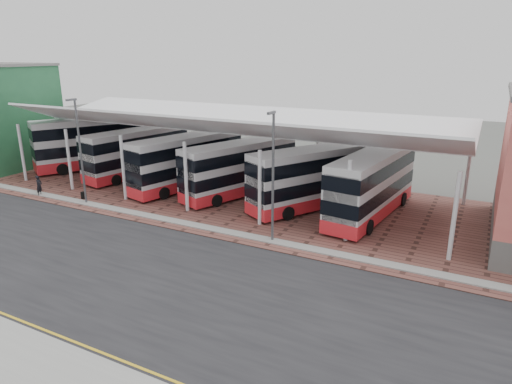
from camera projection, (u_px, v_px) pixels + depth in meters
ground at (186, 277)px, 23.88m from camera, size 140.00×140.00×0.00m
road at (174, 285)px, 23.02m from camera, size 120.00×14.00×0.02m
forecourt at (311, 210)px, 34.01m from camera, size 72.00×16.00×0.06m
sidewalk at (36, 381)px, 16.22m from camera, size 120.00×4.00×0.14m
north_kerb at (243, 235)px, 29.11m from camera, size 120.00×0.80×0.14m
yellow_line_near at (81, 351)px, 17.93m from camera, size 120.00×0.12×0.01m
yellow_line_far at (87, 347)px, 18.19m from camera, size 120.00×0.12×0.01m
canopy at (224, 123)px, 36.64m from camera, size 37.00×11.63×7.07m
shop_green at (1, 117)px, 44.92m from camera, size 6.40×10.20×10.22m
lamp_west at (80, 149)px, 34.09m from camera, size 0.16×0.90×8.07m
lamp_east at (273, 174)px, 27.03m from camera, size 0.16×0.90×8.07m
bus_0 at (98, 143)px, 45.83m from camera, size 8.45×11.87×4.99m
bus_1 at (137, 153)px, 42.68m from camera, size 4.36×10.88×4.37m
bus_2 at (186, 162)px, 38.92m from camera, size 5.11×11.18×4.49m
bus_3 at (240, 169)px, 36.93m from camera, size 5.86×10.70×4.33m
bus_4 at (315, 178)px, 33.95m from camera, size 7.51×10.79×4.51m
bus_5 at (372, 185)px, 32.08m from camera, size 3.84×11.29×4.56m
pedestrian at (39, 186)px, 37.04m from camera, size 0.57×0.70×1.67m
suitcase at (83, 195)px, 36.34m from camera, size 0.34×0.24×0.58m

